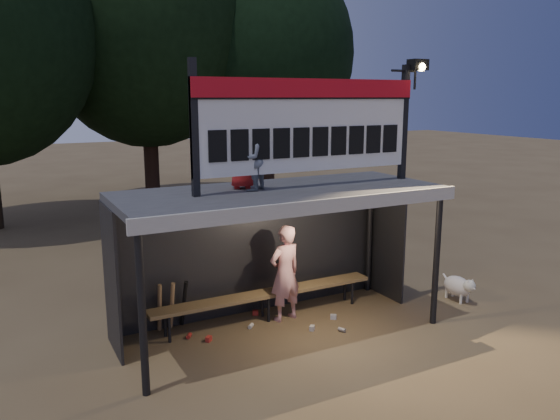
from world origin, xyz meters
name	(u,v)px	position (x,y,z in m)	size (l,w,h in m)	color
ground	(281,331)	(0.00, 0.00, 0.00)	(80.00, 80.00, 0.00)	brown
player	(285,273)	(0.29, 0.39, 0.82)	(0.60, 0.39, 1.64)	white
child_a	(252,159)	(-0.44, 0.08, 2.80)	(0.47, 0.36, 0.96)	slate
child_b	(242,159)	(-0.50, 0.32, 2.78)	(0.45, 0.29, 0.92)	#AA1A1A
dugout_shelter	(273,216)	(0.00, 0.24, 1.85)	(5.10, 2.08, 2.32)	#3A3A3C
scoreboard_assembly	(313,122)	(0.56, -0.01, 3.32)	(4.10, 0.27, 1.99)	black
bench	(265,295)	(0.00, 0.55, 0.43)	(4.00, 0.35, 0.48)	olive
tree_mid	(145,20)	(1.00, 11.50, 6.17)	(7.22, 7.22, 10.36)	black
tree_right	(267,53)	(5.00, 10.50, 5.19)	(6.08, 6.08, 8.72)	#301E15
dog	(459,286)	(3.54, -0.35, 0.28)	(0.36, 0.81, 0.49)	silver
bats	(172,305)	(-1.53, 0.82, 0.43)	(0.49, 0.33, 0.84)	olive
litter	(271,326)	(-0.09, 0.15, 0.04)	(2.53, 1.39, 0.08)	red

